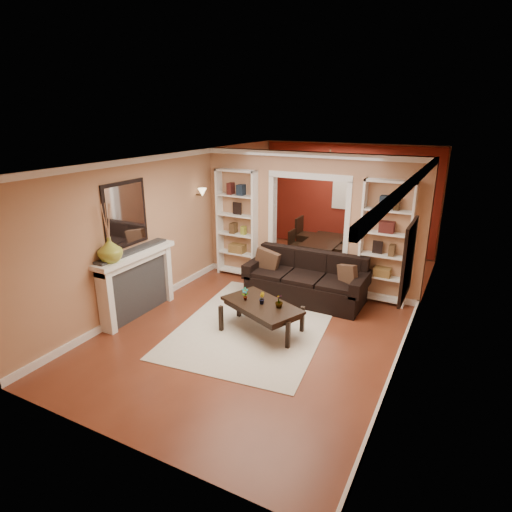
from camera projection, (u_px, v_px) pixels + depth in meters
The scene contains 30 objects.
floor at pixel (283, 306), 7.94m from camera, with size 8.00×8.00×0.00m, color brown.
ceiling at pixel (286, 157), 7.08m from camera, with size 8.00×8.00×0.00m, color white.
wall_back at pixel (348, 198), 10.88m from camera, with size 8.00×8.00×0.00m, color tan.
wall_front at pixel (118, 336), 4.15m from camera, with size 8.00×8.00×0.00m, color tan.
wall_left at pixel (181, 221), 8.50m from camera, with size 8.00×8.00×0.00m, color tan.
wall_right at pixel (419, 254), 6.53m from camera, with size 8.00×8.00×0.00m, color tan.
partition_wall at pixel (309, 221), 8.52m from camera, with size 4.50×0.15×2.70m, color tan.
red_back_panel at pixel (348, 199), 10.86m from camera, with size 4.44×0.04×2.64m, color maroon.
dining_window at pixel (348, 190), 10.75m from camera, with size 0.78×0.03×0.98m, color #8CA5CC.
area_rug at pixel (255, 324), 7.22m from camera, with size 2.32×3.24×0.01m, color beige.
sofa at pixel (306, 278), 8.07m from camera, with size 2.27×0.98×0.89m, color black.
pillow_left at pixel (267, 260), 8.33m from camera, with size 0.47×0.13×0.47m, color #503522.
pillow_right at pixel (348, 276), 7.64m from camera, with size 0.39×0.11×0.39m, color #503522.
coffee_table at pixel (262, 318), 6.93m from camera, with size 1.30×0.71×0.49m, color black.
plant_left at pixel (245, 294), 6.95m from camera, with size 0.11×0.08×0.22m, color #336626.
plant_center at pixel (262, 298), 6.82m from camera, with size 0.10×0.08×0.19m, color #336626.
plant_right at pixel (279, 301), 6.69m from camera, with size 0.12×0.12×0.21m, color #336626.
bookshelf_left at pixel (237, 224), 9.12m from camera, with size 0.90×0.30×2.30m, color white.
bookshelf_right at pixel (385, 243), 7.77m from camera, with size 0.90×0.30×2.30m, color white.
fireplace at pixel (138, 284), 7.41m from camera, with size 0.32×1.70×1.16m, color white.
vase at pixel (110, 250), 6.70m from camera, with size 0.39×0.39×0.40m, color olive.
mirror at pixel (125, 215), 7.08m from camera, with size 0.03×0.95×1.10m, color silver.
wall_sconce at pixel (200, 193), 8.76m from camera, with size 0.18×0.18×0.22m, color #FFE0A5.
framed_art at pixel (407, 261), 5.64m from camera, with size 0.04×0.85×1.05m, color black.
dining_table at pixel (325, 250), 10.29m from camera, with size 0.82×1.47×0.52m, color black.
dining_chair_nw at pixel (299, 246), 10.24m from camera, with size 0.37×0.37×0.76m, color black.
dining_chair_ne at pixel (344, 249), 9.74m from camera, with size 0.45×0.45×0.91m, color black.
dining_chair_sw at pixel (308, 236), 10.72m from camera, with size 0.47×0.47×0.95m, color black.
dining_chair_se at pixel (352, 241), 10.23m from camera, with size 0.47×0.47×0.95m, color black.
chandelier at pixel (334, 178), 9.57m from camera, with size 0.50×0.50×0.30m, color #332617.
Camera 1 is at (2.89, -6.65, 3.40)m, focal length 30.00 mm.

